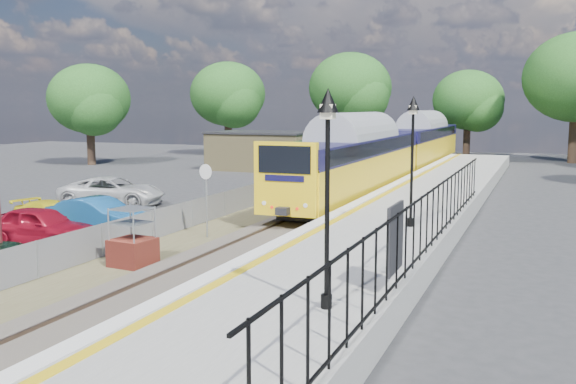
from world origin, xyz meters
The scene contains 17 objects.
ground centered at (0.00, 0.00, 0.00)m, with size 120.00×120.00×0.00m, color #2D2D30.
track_bed centered at (-0.47, 9.67, 0.09)m, with size 5.90×80.00×0.29m.
platform centered at (4.20, 8.00, 0.45)m, with size 5.00×70.00×0.90m, color gray.
platform_edge centered at (2.14, 8.00, 0.90)m, with size 0.90×70.00×0.01m.
victorian_lamp_south centered at (5.50, -4.00, 4.30)m, with size 0.44×0.44×4.60m.
victorian_lamp_north centered at (5.30, 6.00, 4.30)m, with size 0.44×0.44×4.60m.
palisade_fence centered at (6.55, 2.24, 1.84)m, with size 0.12×26.00×2.00m.
wire_fence centered at (-4.20, 12.00, 0.60)m, with size 0.06×52.00×1.20m.
outbuilding centered at (-10.91, 31.21, 1.52)m, with size 10.80×10.10×3.12m.
tree_line centered at (1.40, 42.00, 6.61)m, with size 56.80×43.80×11.88m.
train centered at (0.00, 27.61, 2.34)m, with size 2.82×40.83×3.51m.
brick_plinth centered at (-2.50, 0.37, 0.94)m, with size 1.33×1.33×1.95m.
speed_sign centered at (-2.50, 5.20, 2.01)m, with size 0.59×0.15×2.94m.
car_red centered at (-7.72, 1.95, 0.72)m, with size 1.70×4.23×1.44m, color maroon.
car_blue centered at (-7.03, 4.42, 0.74)m, with size 1.56×4.47×1.47m, color #164F87.
car_yellow centered at (-9.54, 4.56, 0.59)m, with size 1.65×4.06×1.18m, color yellow.
car_white centered at (-11.28, 10.93, 0.74)m, with size 2.47×5.36×1.49m, color beige.
Camera 1 is at (9.64, -16.44, 5.11)m, focal length 40.00 mm.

